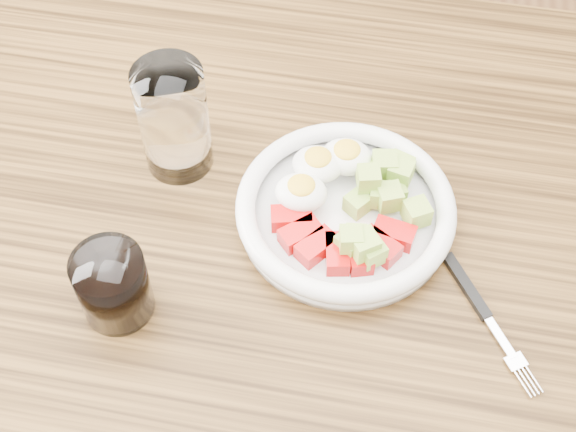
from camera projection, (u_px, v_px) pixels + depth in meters
The scene contains 5 objects.
dining_table at pixel (295, 286), 0.97m from camera, with size 1.50×0.90×0.77m.
bowl at pixel (345, 207), 0.89m from camera, with size 0.25×0.25×0.06m.
fork at pixel (478, 304), 0.84m from camera, with size 0.11×0.15×0.01m.
water_glass at pixel (174, 119), 0.90m from camera, with size 0.08×0.08×0.14m, color white.
coffee_glass at pixel (113, 286), 0.81m from camera, with size 0.07×0.07×0.08m.
Camera 1 is at (0.08, -0.49, 1.51)m, focal length 50.00 mm.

